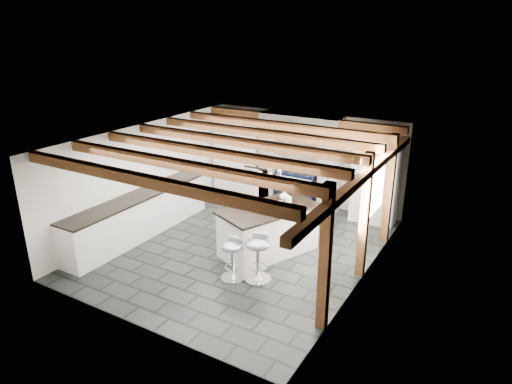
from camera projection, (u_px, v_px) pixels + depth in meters
The scene contains 6 objects.
ground at pixel (242, 247), 9.35m from camera, with size 6.00×6.00×0.00m, color black.
room_shell at pixel (252, 175), 10.42m from camera, with size 6.00×6.03×6.00m.
range_cooker at pixel (299, 188), 11.36m from camera, with size 1.00×0.63×0.99m.
kitchen_island at pixel (269, 230), 9.00m from camera, with size 1.69×2.17×1.28m.
bar_stool_near at pixel (258, 251), 7.98m from camera, with size 0.56×0.56×0.91m.
bar_stool_far at pixel (233, 253), 8.04m from camera, with size 0.45×0.45×0.81m.
Camera 1 is at (4.49, -7.09, 4.28)m, focal length 32.00 mm.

